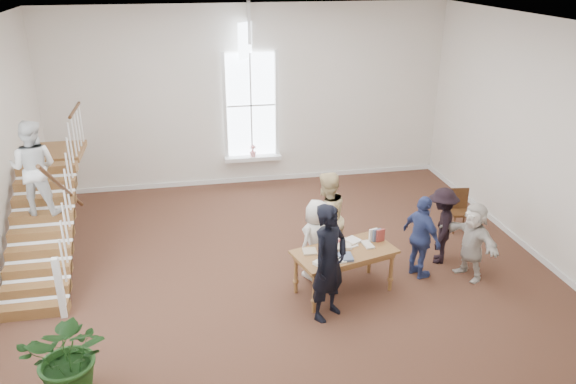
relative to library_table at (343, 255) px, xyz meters
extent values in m
plane|color=#44261A|center=(-0.86, 1.09, -0.73)|extent=(10.00, 10.00, 0.00)
plane|color=silver|center=(-0.86, 5.59, 1.52)|extent=(10.00, 0.00, 10.00)
plane|color=silver|center=(-0.86, -3.41, 1.52)|extent=(10.00, 0.00, 10.00)
plane|color=silver|center=(4.14, 1.09, 1.52)|extent=(0.00, 9.00, 9.00)
plane|color=white|center=(-0.86, 1.09, 3.77)|extent=(10.00, 10.00, 0.00)
cube|color=white|center=(-0.86, 5.41, -0.03)|extent=(1.45, 0.28, 0.10)
plane|color=white|center=(-0.86, 5.53, 1.32)|extent=(2.60, 0.00, 2.60)
plane|color=white|center=(-0.86, 5.53, 2.92)|extent=(0.60, 0.60, 0.85)
cube|color=white|center=(-0.86, 5.56, -0.67)|extent=(10.00, 0.04, 0.12)
imported|color=pink|center=(-0.86, 5.38, 0.17)|extent=(0.17, 0.17, 0.30)
cube|color=brown|center=(-5.21, 0.29, -0.63)|extent=(1.10, 0.30, 0.20)
cube|color=brown|center=(-5.21, 0.59, -0.43)|extent=(1.10, 0.30, 0.20)
cube|color=brown|center=(-5.21, 0.89, -0.23)|extent=(1.10, 0.30, 0.20)
cube|color=brown|center=(-5.21, 1.19, -0.03)|extent=(1.10, 0.30, 0.20)
cube|color=brown|center=(-5.21, 1.49, 0.17)|extent=(1.10, 0.30, 0.20)
cube|color=brown|center=(-5.21, 1.79, 0.37)|extent=(1.10, 0.30, 0.20)
cube|color=brown|center=(-5.21, 2.09, 0.57)|extent=(1.10, 0.30, 0.20)
cube|color=brown|center=(-5.21, 2.39, 0.77)|extent=(1.10, 0.30, 0.20)
cube|color=brown|center=(-5.21, 2.69, 0.97)|extent=(1.10, 0.30, 0.20)
cube|color=brown|center=(-5.21, 3.59, 1.01)|extent=(1.10, 1.20, 0.12)
cube|color=white|center=(-4.72, 0.14, -0.18)|extent=(0.10, 0.10, 1.10)
cylinder|color=#3D2110|center=(-4.71, 1.49, 1.02)|extent=(0.07, 2.74, 1.86)
imported|color=silver|center=(-5.21, 1.79, 1.33)|extent=(0.94, 0.79, 1.72)
cube|color=brown|center=(0.02, 0.00, 0.06)|extent=(1.91, 1.30, 0.05)
cube|color=brown|center=(0.02, 0.00, -0.02)|extent=(1.76, 1.15, 0.10)
cylinder|color=brown|center=(-0.64, -0.52, -0.36)|extent=(0.07, 0.07, 0.77)
cylinder|color=brown|center=(0.85, -0.12, -0.36)|extent=(0.07, 0.07, 0.77)
cylinder|color=brown|center=(-0.81, 0.12, -0.36)|extent=(0.07, 0.07, 0.77)
cylinder|color=brown|center=(0.67, 0.53, -0.36)|extent=(0.07, 0.07, 0.77)
cube|color=silver|center=(0.06, 0.33, 0.10)|extent=(0.33, 0.33, 0.03)
cube|color=beige|center=(0.47, 0.11, 0.10)|extent=(0.18, 0.31, 0.03)
cube|color=tan|center=(0.16, 0.21, 0.10)|extent=(0.25, 0.27, 0.04)
cube|color=silver|center=(-0.49, -0.42, 0.10)|extent=(0.27, 0.30, 0.04)
cube|color=#4C5972|center=(-0.02, -0.25, 0.11)|extent=(0.20, 0.30, 0.05)
cube|color=maroon|center=(0.00, 0.21, 0.10)|extent=(0.22, 0.30, 0.04)
cube|color=white|center=(0.25, 0.30, 0.10)|extent=(0.32, 0.32, 0.05)
cube|color=#BFB299|center=(-0.06, 0.10, 0.11)|extent=(0.26, 0.25, 0.05)
cube|color=silver|center=(-0.49, -0.38, 0.11)|extent=(0.29, 0.29, 0.05)
cube|color=beige|center=(0.05, 0.10, 0.11)|extent=(0.22, 0.19, 0.05)
cube|color=tan|center=(-0.59, 0.06, 0.10)|extent=(0.25, 0.25, 0.03)
cube|color=silver|center=(-0.34, -0.19, 0.10)|extent=(0.25, 0.31, 0.03)
cube|color=#4C5972|center=(-0.08, -0.22, 0.10)|extent=(0.23, 0.28, 0.04)
cube|color=maroon|center=(-0.29, -0.03, 0.10)|extent=(0.30, 0.34, 0.05)
cube|color=white|center=(0.20, 0.17, 0.09)|extent=(0.21, 0.23, 0.02)
cube|color=#BFB299|center=(-0.30, -0.13, 0.09)|extent=(0.26, 0.27, 0.02)
cube|color=silver|center=(-0.16, -0.29, 0.10)|extent=(0.21, 0.26, 0.03)
imported|color=black|center=(-0.43, -0.65, 0.27)|extent=(0.87, 0.82, 2.00)
imported|color=silver|center=(-0.33, 0.60, 0.03)|extent=(0.89, 0.81, 1.52)
imported|color=beige|center=(-0.03, 1.10, 0.19)|extent=(1.12, 1.03, 1.84)
imported|color=navy|center=(1.54, 0.25, 0.06)|extent=(0.66, 1.01, 1.59)
imported|color=black|center=(2.14, 0.70, 0.02)|extent=(0.97, 1.13, 1.52)
imported|color=silver|center=(2.44, 0.05, 0.01)|extent=(0.84, 1.44, 1.48)
imported|color=#183C13|center=(-4.26, -1.73, -0.11)|extent=(1.28, 1.16, 1.25)
cube|color=#3D2110|center=(3.14, 1.84, -0.31)|extent=(0.45, 0.45, 0.05)
cube|color=#3D2110|center=(3.17, 2.01, -0.05)|extent=(0.40, 0.09, 0.48)
cylinder|color=#3D2110|center=(2.96, 1.70, -0.52)|extent=(0.04, 0.04, 0.42)
cylinder|color=#3D2110|center=(3.28, 1.65, -0.52)|extent=(0.04, 0.04, 0.42)
cylinder|color=#3D2110|center=(3.00, 2.02, -0.52)|extent=(0.04, 0.04, 0.42)
cylinder|color=#3D2110|center=(3.32, 1.97, -0.52)|extent=(0.04, 0.04, 0.42)
camera|label=1|loc=(-2.55, -8.18, 4.78)|focal=35.00mm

